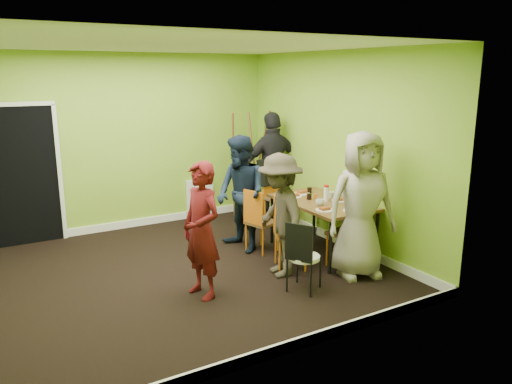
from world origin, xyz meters
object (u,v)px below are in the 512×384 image
Objects in this scene: thermos at (326,194)px; orange_bottle at (316,196)px; person_left_far at (241,194)px; person_front_end at (361,205)px; person_left_near at (280,215)px; chair_bentwood at (302,254)px; blue_bottle at (349,197)px; chair_left_far at (258,217)px; chair_front_end at (351,228)px; easel at (249,166)px; dining_table at (322,205)px; person_standing at (202,230)px; person_back_end at (273,168)px; chair_left_near at (285,229)px; chair_back_end at (273,179)px.

thermos is 2.85× the size of orange_bottle.
person_front_end is at bearing 22.19° from person_left_far.
person_left_far is 1.03m from person_left_near.
orange_bottle is at bearing 55.09° from person_left_far.
chair_bentwood is 4.37× the size of blue_bottle.
chair_front_end is (0.75, -1.10, 0.03)m from chair_left_far.
chair_front_end is at bearing -89.08° from easel.
person_standing reaches higher than dining_table.
person_left_near is at bearing -158.36° from dining_table.
blue_bottle is at bearing -83.41° from easel.
dining_table is 7.37× the size of thermos.
person_left_far is (0.07, 1.60, 0.36)m from chair_bentwood.
person_front_end reaches higher than person_standing.
person_front_end reaches higher than orange_bottle.
chair_bentwood is (-0.98, -0.29, -0.07)m from chair_front_end.
person_back_end is at bearing 83.28° from dining_table.
chair_left_near is 0.86m from chair_front_end.
chair_front_end is 13.55× the size of orange_bottle.
chair_left_far is 12.75× the size of orange_bottle.
chair_back_end is 2.11m from chair_front_end.
blue_bottle is (0.22, 0.33, 0.30)m from chair_front_end.
person_left_far is (-1.13, 0.98, -0.02)m from blue_bottle.
person_back_end is 1.02× the size of person_front_end.
person_left_far is (-0.97, 0.70, -0.03)m from thermos.
person_left_near reaches higher than chair_front_end.
person_left_near is at bearing -177.39° from blue_bottle.
blue_bottle is 2.72× the size of orange_bottle.
chair_back_end is 1.29m from person_left_far.
easel is at bearing -174.08° from chair_left_near.
chair_left_far is 1.73m from easel.
easel is 2.01m from thermos.
person_front_end is at bearing 9.97° from chair_left_far.
chair_bentwood is at bearing 72.39° from person_back_end.
easel reaches higher than person_back_end.
chair_front_end reaches higher than chair_left_far.
chair_bentwood is 0.55× the size of person_left_near.
chair_back_end is (0.87, 0.99, 0.28)m from chair_left_far.
chair_bentwood is at bearing 52.46° from person_standing.
chair_front_end is 0.53× the size of person_front_end.
chair_back_end is 5.52× the size of thermos.
person_back_end is (-0.01, 1.90, 0.09)m from blue_bottle.
person_left_near is (-0.94, -0.52, -0.01)m from orange_bottle.
chair_left_far is at bearing 179.42° from person_left_near.
chair_back_end is at bearing 66.55° from person_back_end.
chair_bentwood is 1.43m from thermos.
person_standing is at bearing 50.04° from person_back_end.
person_left_near is (-0.94, -0.37, 0.08)m from dining_table.
person_back_end is (0.09, 0.14, 0.14)m from chair_back_end.
person_standing reaches higher than person_left_near.
person_front_end is (0.67, -1.33, 0.40)m from chair_left_far.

